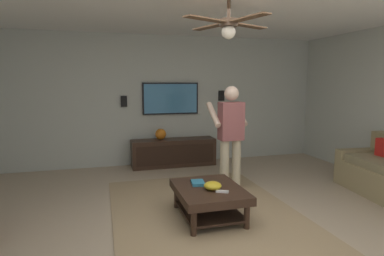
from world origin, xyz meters
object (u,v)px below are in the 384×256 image
(remote_white, at_px, (222,191))
(wall_speaker_left, at_px, (221,96))
(media_console, at_px, (174,152))
(vase_round, at_px, (161,134))
(person_standing, at_px, (230,132))
(book, at_px, (198,183))
(ceiling_fan, at_px, (228,25))
(wall_speaker_right, at_px, (124,101))
(coffee_table, at_px, (209,195))
(remote_black, at_px, (195,182))
(tv, at_px, (171,99))
(bowl, at_px, (213,186))

(remote_white, height_order, wall_speaker_left, wall_speaker_left)
(media_console, distance_m, vase_round, 0.46)
(remote_white, bearing_deg, person_standing, -88.43)
(wall_speaker_left, bearing_deg, book, 153.66)
(media_console, relative_size, remote_white, 11.33)
(media_console, bearing_deg, person_standing, 16.25)
(ceiling_fan, bearing_deg, wall_speaker_right, 17.16)
(coffee_table, bearing_deg, book, 31.58)
(vase_round, bearing_deg, remote_white, -175.80)
(book, height_order, ceiling_fan, ceiling_fan)
(remote_black, distance_m, wall_speaker_right, 2.90)
(coffee_table, relative_size, ceiling_fan, 0.85)
(media_console, height_order, person_standing, person_standing)
(book, bearing_deg, wall_speaker_left, 161.88)
(wall_speaker_right, bearing_deg, tv, -90.79)
(wall_speaker_right, bearing_deg, remote_white, -163.73)
(coffee_table, height_order, ceiling_fan, ceiling_fan)
(bowl, bearing_deg, ceiling_fan, -134.38)
(media_console, relative_size, vase_round, 7.73)
(media_console, bearing_deg, coffee_table, -2.83)
(media_console, distance_m, person_standing, 1.95)
(remote_black, bearing_deg, remote_white, -169.96)
(person_standing, bearing_deg, tv, 13.23)
(remote_white, relative_size, wall_speaker_right, 0.68)
(remote_white, bearing_deg, media_console, -62.68)
(wall_speaker_right, height_order, ceiling_fan, ceiling_fan)
(remote_white, distance_m, vase_round, 2.92)
(tv, bearing_deg, bowl, -2.22)
(tv, distance_m, book, 2.89)
(media_console, distance_m, book, 2.50)
(wall_speaker_left, bearing_deg, ceiling_fan, 160.22)
(remote_white, bearing_deg, vase_round, -57.65)
(remote_white, bearing_deg, tv, -62.62)
(tv, bearing_deg, coffee_table, -2.60)
(media_console, height_order, remote_white, media_console)
(remote_white, relative_size, ceiling_fan, 0.13)
(bowl, bearing_deg, vase_round, 2.88)
(tv, distance_m, wall_speaker_left, 1.13)
(book, bearing_deg, remote_black, -157.44)
(remote_black, height_order, vase_round, vase_round)
(person_standing, relative_size, vase_round, 7.45)
(bowl, distance_m, ceiling_fan, 1.88)
(media_console, height_order, remote_black, media_console)
(bowl, height_order, vase_round, vase_round)
(media_console, bearing_deg, wall_speaker_left, 102.70)
(person_standing, height_order, ceiling_fan, ceiling_fan)
(bowl, bearing_deg, person_standing, -32.74)
(tv, relative_size, wall_speaker_right, 5.30)
(person_standing, bearing_deg, coffee_table, 142.93)
(person_standing, xyz_separation_m, book, (-0.73, 0.74, -0.51))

